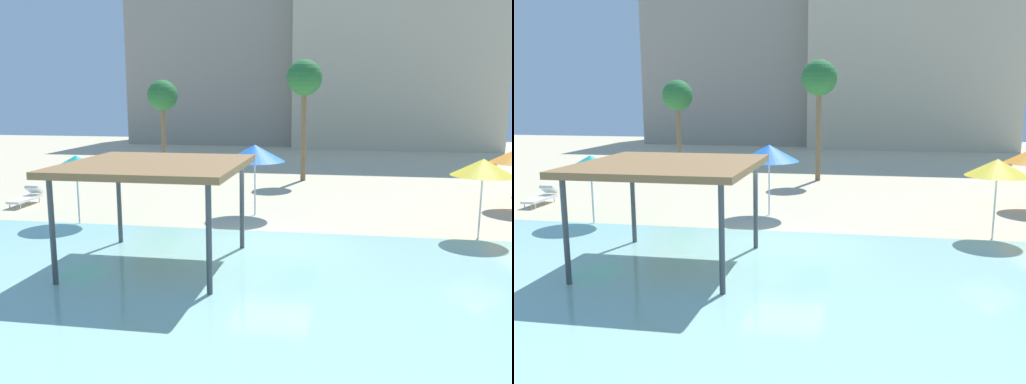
% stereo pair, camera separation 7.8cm
% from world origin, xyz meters
% --- Properties ---
extents(ground_plane, '(80.00, 80.00, 0.00)m').
position_xyz_m(ground_plane, '(0.00, 0.00, 0.00)').
color(ground_plane, beige).
extents(lagoon_water, '(44.00, 13.50, 0.04)m').
position_xyz_m(lagoon_water, '(0.00, -5.25, 0.02)').
color(lagoon_water, '#99D1C6').
rests_on(lagoon_water, ground).
extents(shade_pavilion, '(4.62, 4.62, 2.87)m').
position_xyz_m(shade_pavilion, '(-2.77, -2.60, 2.71)').
color(shade_pavilion, '#42474C').
rests_on(shade_pavilion, ground).
extents(beach_umbrella_yellow_0, '(2.02, 2.02, 2.62)m').
position_xyz_m(beach_umbrella_yellow_0, '(6.59, 1.93, 2.34)').
color(beach_umbrella_yellow_0, silver).
rests_on(beach_umbrella_yellow_0, ground).
extents(beach_umbrella_teal_1, '(2.09, 2.09, 2.51)m').
position_xyz_m(beach_umbrella_teal_1, '(-7.26, 1.52, 2.22)').
color(beach_umbrella_teal_1, silver).
rests_on(beach_umbrella_teal_1, ground).
extents(beach_umbrella_blue_3, '(2.32, 2.32, 2.75)m').
position_xyz_m(beach_umbrella_blue_3, '(-1.24, 4.11, 2.43)').
color(beach_umbrella_blue_3, silver).
rests_on(beach_umbrella_blue_3, ground).
extents(lounge_chair_0, '(0.63, 1.90, 0.74)m').
position_xyz_m(lounge_chair_0, '(-11.18, 4.44, 0.33)').
color(lounge_chair_0, white).
rests_on(lounge_chair_0, ground).
extents(palm_tree_1, '(1.90, 1.90, 6.45)m').
position_xyz_m(palm_tree_1, '(-0.12, 12.99, 5.34)').
color(palm_tree_1, brown).
rests_on(palm_tree_1, ground).
extents(palm_tree_2, '(1.90, 1.90, 5.52)m').
position_xyz_m(palm_tree_2, '(-9.27, 16.59, 4.45)').
color(palm_tree_2, brown).
rests_on(palm_tree_2, ground).
extents(hotel_block_0, '(18.82, 10.42, 14.02)m').
position_xyz_m(hotel_block_0, '(-8.68, 37.08, 7.01)').
color(hotel_block_0, '#9E9384').
rests_on(hotel_block_0, ground).
extents(hotel_block_1, '(17.12, 11.66, 21.40)m').
position_xyz_m(hotel_block_1, '(6.04, 35.35, 10.70)').
color(hotel_block_1, beige).
rests_on(hotel_block_1, ground).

